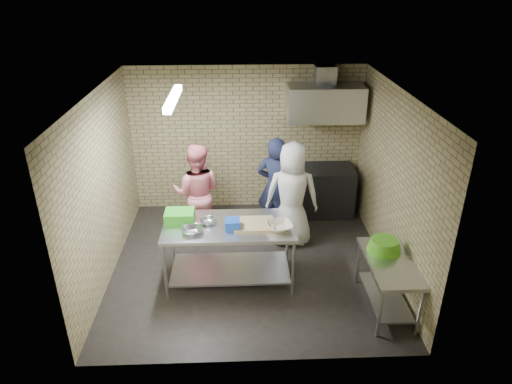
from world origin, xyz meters
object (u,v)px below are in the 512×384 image
green_basin (384,245)px  man_navy (275,188)px  stove (320,191)px  woman_white (292,195)px  prep_table (230,252)px  woman_pink (197,193)px  green_crate (180,216)px  bottle_red (326,104)px  blue_tub (232,224)px  bottle_green (348,105)px  side_counter (387,284)px

green_basin → man_navy: man_navy is taller
stove → woman_white: bearing=-122.2°
prep_table → green_basin: (2.08, -0.47, 0.37)m
prep_table → woman_pink: 1.39m
green_crate → bottle_red: 3.38m
blue_tub → woman_white: bearing=49.1°
green_basin → woman_white: (-1.08, 1.47, 0.05)m
green_basin → man_navy: size_ratio=0.26×
green_basin → bottle_green: (0.02, 2.74, 1.18)m
green_crate → blue_tub: (0.75, -0.22, -0.02)m
prep_table → stove: bearing=50.9°
green_crate → woman_pink: bearing=81.9°
stove → woman_pink: bearing=-159.6°
stove → blue_tub: 2.72m
blue_tub → green_basin: 2.07m
blue_tub → woman_pink: (-0.59, 1.32, -0.15)m
prep_table → blue_tub: size_ratio=9.00×
stove → bottle_green: size_ratio=8.00×
side_counter → stove: stove is taller
green_basin → bottle_red: bearing=97.9°
green_crate → prep_table: bearing=-9.7°
man_navy → woman_pink: bearing=24.0°
green_crate → blue_tub: green_crate is taller
man_navy → woman_white: man_navy is taller
bottle_green → woman_pink: (-2.65, -1.06, -1.17)m
green_basin → man_navy: bearing=127.5°
prep_table → blue_tub: 0.54m
blue_tub → woman_white: 1.46m
bottle_green → man_navy: 2.03m
woman_pink → bottle_red: bearing=-149.4°
blue_tub → woman_pink: size_ratio=0.12×
blue_tub → man_navy: (0.71, 1.36, -0.11)m
bottle_green → woman_pink: 3.08m
woman_pink → prep_table: bearing=119.4°
bottle_green → stove: bearing=-151.9°
green_crate → woman_white: bearing=27.3°
side_counter → woman_pink: (-2.65, 1.93, 0.47)m
green_basin → woman_pink: woman_pink is taller
green_basin → woman_white: bearing=126.4°
blue_tub → bottle_red: bearing=55.1°
prep_table → woman_pink: woman_pink is taller
green_basin → bottle_green: bottle_green is taller
side_counter → green_basin: size_ratio=2.61×
green_crate → woman_pink: size_ratio=0.24×
green_crate → stove: bearing=39.1°
woman_white → bottle_green: bearing=-124.1°
green_basin → woman_white: size_ratio=0.26×
green_crate → woman_white: woman_white is taller
side_counter → woman_pink: woman_pink is taller
bottle_green → woman_white: size_ratio=0.08×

